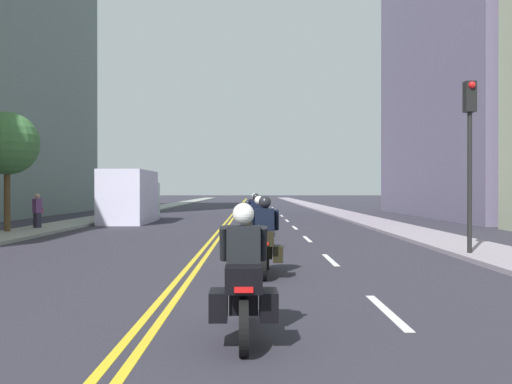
% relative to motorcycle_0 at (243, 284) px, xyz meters
% --- Properties ---
extents(ground_plane, '(264.00, 264.00, 0.00)m').
position_rel_motorcycle_0_xyz_m(ground_plane, '(-1.26, 41.53, -0.66)').
color(ground_plane, '#2C2B36').
extents(sidewalk_left, '(2.28, 144.00, 0.12)m').
position_rel_motorcycle_0_xyz_m(sidewalk_left, '(-9.04, 41.53, -0.60)').
color(sidewalk_left, gray).
rests_on(sidewalk_left, ground).
extents(sidewalk_right, '(2.28, 144.00, 0.12)m').
position_rel_motorcycle_0_xyz_m(sidewalk_right, '(6.53, 41.53, -0.60)').
color(sidewalk_right, gray).
rests_on(sidewalk_right, ground).
extents(centreline_yellow_inner, '(0.12, 132.00, 0.01)m').
position_rel_motorcycle_0_xyz_m(centreline_yellow_inner, '(-1.38, 41.53, -0.66)').
color(centreline_yellow_inner, yellow).
rests_on(centreline_yellow_inner, ground).
extents(centreline_yellow_outer, '(0.12, 132.00, 0.01)m').
position_rel_motorcycle_0_xyz_m(centreline_yellow_outer, '(-1.14, 41.53, -0.66)').
color(centreline_yellow_outer, yellow).
rests_on(centreline_yellow_outer, ground).
extents(lane_dashes_white, '(0.14, 56.40, 0.01)m').
position_rel_motorcycle_0_xyz_m(lane_dashes_white, '(2.06, 22.53, -0.66)').
color(lane_dashes_white, silver).
rests_on(lane_dashes_white, ground).
extents(building_right_1, '(7.39, 21.66, 28.75)m').
position_rel_motorcycle_0_xyz_m(building_right_1, '(14.82, 30.69, 13.71)').
color(building_right_1, slate).
rests_on(building_right_1, ground).
extents(motorcycle_0, '(0.77, 2.13, 1.62)m').
position_rel_motorcycle_0_xyz_m(motorcycle_0, '(0.00, 0.00, 0.00)').
color(motorcycle_0, black).
rests_on(motorcycle_0, ground).
extents(motorcycle_1, '(0.78, 2.21, 1.65)m').
position_rel_motorcycle_0_xyz_m(motorcycle_1, '(0.35, 4.96, -0.01)').
color(motorcycle_1, black).
rests_on(motorcycle_1, ground).
extents(motorcycle_2, '(0.78, 2.29, 1.59)m').
position_rel_motorcycle_0_xyz_m(motorcycle_2, '(0.29, 9.71, -0.00)').
color(motorcycle_2, black).
rests_on(motorcycle_2, ground).
extents(motorcycle_3, '(0.77, 2.09, 1.64)m').
position_rel_motorcycle_0_xyz_m(motorcycle_3, '(0.22, 14.59, -0.01)').
color(motorcycle_3, black).
rests_on(motorcycle_3, ground).
extents(motorcycle_4, '(0.78, 2.19, 1.62)m').
position_rel_motorcycle_0_xyz_m(motorcycle_4, '(0.19, 19.17, -0.01)').
color(motorcycle_4, black).
rests_on(motorcycle_4, ground).
extents(traffic_light_near, '(0.28, 0.38, 4.61)m').
position_rel_motorcycle_0_xyz_m(traffic_light_near, '(5.79, 8.01, 2.54)').
color(traffic_light_near, black).
rests_on(traffic_light_near, ground).
extents(pedestrian_0, '(0.35, 0.50, 1.61)m').
position_rel_motorcycle_0_xyz_m(pedestrian_0, '(-9.29, 17.84, 0.16)').
color(pedestrian_0, '#262437').
rests_on(pedestrian_0, ground).
extents(street_tree_0, '(2.51, 2.51, 4.89)m').
position_rel_motorcycle_0_xyz_m(street_tree_0, '(-9.70, 15.75, 2.94)').
color(street_tree_0, '#4D3B23').
rests_on(street_tree_0, ground).
extents(parked_truck, '(2.20, 6.50, 2.80)m').
position_rel_motorcycle_0_xyz_m(parked_truck, '(-6.50, 23.81, 0.61)').
color(parked_truck, silver).
rests_on(parked_truck, ground).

